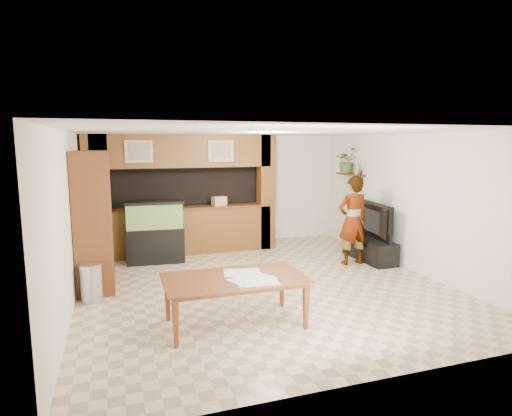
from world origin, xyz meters
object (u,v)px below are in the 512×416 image
object	(u,v)px
dining_table	(236,302)
pantry_cabinet	(93,221)
aquarium	(155,233)
television	(371,221)
person	(353,220)

from	to	relation	value
dining_table	pantry_cabinet	bearing A→B (deg)	130.78
aquarium	television	size ratio (longest dim) A/B	0.98
dining_table	aquarium	bearing A→B (deg)	102.16
aquarium	person	bearing A→B (deg)	-15.04
pantry_cabinet	television	size ratio (longest dim) A/B	1.77
television	dining_table	distance (m)	4.23
aquarium	dining_table	xyz separation A→B (m)	(0.73, -3.46, -0.29)
aquarium	dining_table	bearing A→B (deg)	-73.65
dining_table	television	bearing A→B (deg)	33.01
person	pantry_cabinet	bearing A→B (deg)	-1.70
television	person	world-z (taller)	person
television	person	distance (m)	0.53
aquarium	television	distance (m)	4.43
television	dining_table	world-z (taller)	television
television	person	bearing A→B (deg)	113.84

